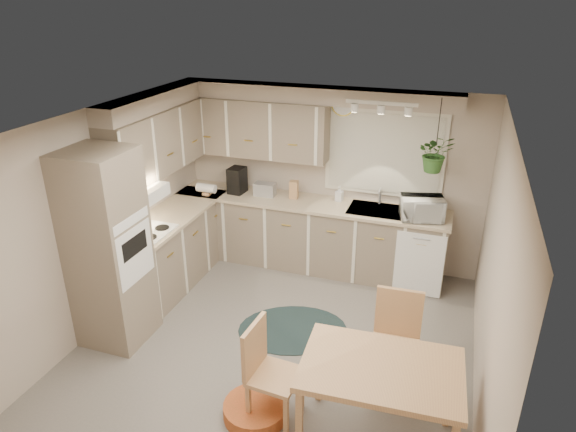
{
  "coord_description": "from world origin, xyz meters",
  "views": [
    {
      "loc": [
        1.56,
        -4.18,
        3.47
      ],
      "look_at": [
        -0.05,
        0.55,
        1.27
      ],
      "focal_mm": 32.0,
      "sensor_mm": 36.0,
      "label": 1
    }
  ],
  "objects_px": {
    "pet_bed": "(255,410)",
    "chair_back": "(394,346)",
    "braided_rug": "(293,329)",
    "microwave": "(422,206)",
    "dining_table": "(378,405)",
    "chair_left": "(275,374)"
  },
  "relations": [
    {
      "from": "chair_left",
      "to": "pet_bed",
      "type": "distance_m",
      "value": 0.43
    },
    {
      "from": "dining_table",
      "to": "microwave",
      "type": "height_order",
      "value": "microwave"
    },
    {
      "from": "chair_left",
      "to": "microwave",
      "type": "distance_m",
      "value": 2.85
    },
    {
      "from": "braided_rug",
      "to": "microwave",
      "type": "xyz_separation_m",
      "value": [
        1.17,
        1.38,
        1.1
      ]
    },
    {
      "from": "chair_back",
      "to": "pet_bed",
      "type": "xyz_separation_m",
      "value": [
        -1.08,
        -0.74,
        -0.42
      ]
    },
    {
      "from": "chair_back",
      "to": "braided_rug",
      "type": "height_order",
      "value": "chair_back"
    },
    {
      "from": "braided_rug",
      "to": "pet_bed",
      "type": "bearing_deg",
      "value": -86.21
    },
    {
      "from": "dining_table",
      "to": "chair_back",
      "type": "bearing_deg",
      "value": 87.75
    },
    {
      "from": "chair_back",
      "to": "pet_bed",
      "type": "bearing_deg",
      "value": 32.2
    },
    {
      "from": "pet_bed",
      "to": "chair_back",
      "type": "bearing_deg",
      "value": 34.34
    },
    {
      "from": "dining_table",
      "to": "braided_rug",
      "type": "height_order",
      "value": "dining_table"
    },
    {
      "from": "chair_left",
      "to": "microwave",
      "type": "xyz_separation_m",
      "value": [
        0.92,
        2.62,
        0.65
      ]
    },
    {
      "from": "chair_back",
      "to": "dining_table",
      "type": "bearing_deg",
      "value": 85.61
    },
    {
      "from": "chair_left",
      "to": "chair_back",
      "type": "distance_m",
      "value": 1.14
    },
    {
      "from": "chair_back",
      "to": "pet_bed",
      "type": "distance_m",
      "value": 1.38
    },
    {
      "from": "dining_table",
      "to": "chair_back",
      "type": "distance_m",
      "value": 0.69
    },
    {
      "from": "dining_table",
      "to": "chair_left",
      "type": "distance_m",
      "value": 0.89
    },
    {
      "from": "dining_table",
      "to": "pet_bed",
      "type": "height_order",
      "value": "dining_table"
    },
    {
      "from": "microwave",
      "to": "chair_back",
      "type": "bearing_deg",
      "value": -104.42
    },
    {
      "from": "pet_bed",
      "to": "dining_table",
      "type": "bearing_deg",
      "value": 3.27
    },
    {
      "from": "chair_back",
      "to": "braided_rug",
      "type": "distance_m",
      "value": 1.39
    },
    {
      "from": "dining_table",
      "to": "pet_bed",
      "type": "distance_m",
      "value": 1.11
    }
  ]
}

